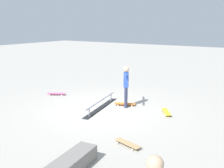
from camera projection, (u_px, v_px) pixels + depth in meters
name	position (u px, v px, depth m)	size (l,w,h in m)	color
ground_plane	(104.00, 109.00, 9.88)	(60.00, 60.00, 0.00)	#ADA89E
grind_rail	(101.00, 104.00, 10.02)	(2.67, 0.75, 0.32)	black
skate_ledge	(69.00, 166.00, 5.61)	(1.65, 0.46, 0.35)	gray
skater_main	(126.00, 84.00, 9.95)	(1.17, 0.64, 1.58)	#2D3351
skateboard_main	(125.00, 104.00, 10.32)	(0.54, 0.81, 0.09)	orange
loose_skateboard_pink	(56.00, 94.00, 11.83)	(0.58, 0.79, 0.09)	#E05993
loose_skateboard_natural	(128.00, 143.00, 6.91)	(0.40, 0.82, 0.09)	tan
loose_skateboard_yellow	(166.00, 112.00, 9.38)	(0.78, 0.61, 0.09)	yellow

